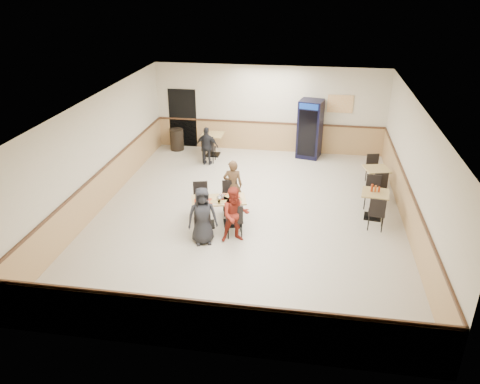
% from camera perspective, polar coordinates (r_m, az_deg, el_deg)
% --- Properties ---
extents(ground, '(10.00, 10.00, 0.00)m').
position_cam_1_polar(ground, '(12.38, 1.04, -2.77)').
color(ground, beige).
rests_on(ground, ground).
extents(room_shell, '(10.00, 10.00, 10.00)m').
position_cam_1_polar(room_shell, '(14.37, 9.53, 3.51)').
color(room_shell, silver).
rests_on(room_shell, ground).
extents(main_table, '(1.46, 0.99, 0.72)m').
position_cam_1_polar(main_table, '(11.70, -2.60, -1.94)').
color(main_table, black).
rests_on(main_table, ground).
extents(main_chairs, '(1.55, 1.82, 0.91)m').
position_cam_1_polar(main_chairs, '(11.71, -2.84, -2.05)').
color(main_chairs, black).
rests_on(main_chairs, ground).
extents(diner_woman_left, '(0.80, 0.65, 1.41)m').
position_cam_1_polar(diner_woman_left, '(10.87, -4.61, -2.92)').
color(diner_woman_left, black).
rests_on(diner_woman_left, ground).
extents(diner_woman_right, '(0.80, 0.71, 1.38)m').
position_cam_1_polar(diner_woman_right, '(10.91, -0.59, -2.79)').
color(diner_woman_right, maroon).
rests_on(diner_woman_right, ground).
extents(diner_man_opposite, '(0.56, 0.41, 1.41)m').
position_cam_1_polar(diner_man_opposite, '(12.36, -0.89, 0.82)').
color(diner_man_opposite, '#523923').
rests_on(diner_man_opposite, ground).
extents(lone_diner, '(0.77, 0.36, 1.28)m').
position_cam_1_polar(lone_diner, '(15.44, -4.04, 5.60)').
color(lone_diner, black).
rests_on(lone_diner, ground).
extents(tabletop_clutter, '(1.19, 0.81, 0.12)m').
position_cam_1_polar(tabletop_clutter, '(11.55, -2.34, -0.89)').
color(tabletop_clutter, '#AD290B').
rests_on(tabletop_clutter, main_table).
extents(side_table_near, '(0.76, 0.76, 0.72)m').
position_cam_1_polar(side_table_near, '(12.52, 16.08, -1.06)').
color(side_table_near, black).
rests_on(side_table_near, ground).
extents(side_table_near_chair_south, '(0.48, 0.48, 0.91)m').
position_cam_1_polar(side_table_near_chair_south, '(12.01, 16.33, -2.36)').
color(side_table_near_chair_south, black).
rests_on(side_table_near_chair_south, ground).
extents(side_table_near_chair_north, '(0.48, 0.48, 0.91)m').
position_cam_1_polar(side_table_near_chair_north, '(13.04, 15.82, -0.04)').
color(side_table_near_chair_north, black).
rests_on(side_table_near_chair_north, ground).
extents(side_table_far, '(0.80, 0.80, 0.71)m').
position_cam_1_polar(side_table_far, '(14.09, 16.22, 1.89)').
color(side_table_far, black).
rests_on(side_table_far, ground).
extents(side_table_far_chair_south, '(0.50, 0.50, 0.89)m').
position_cam_1_polar(side_table_far_chair_south, '(13.58, 16.45, 0.87)').
color(side_table_far_chair_south, black).
rests_on(side_table_far_chair_south, ground).
extents(side_table_far_chair_north, '(0.50, 0.50, 0.89)m').
position_cam_1_polar(side_table_far_chair_north, '(14.62, 15.99, 2.68)').
color(side_table_far_chair_north, black).
rests_on(side_table_far_chair_north, ground).
extents(condiment_caddy, '(0.23, 0.06, 0.20)m').
position_cam_1_polar(condiment_caddy, '(12.42, 16.09, 0.42)').
color(condiment_caddy, '#9E2D0B').
rests_on(condiment_caddy, side_table_near).
extents(back_table, '(0.72, 0.72, 0.77)m').
position_cam_1_polar(back_table, '(16.28, -3.35, 6.20)').
color(back_table, black).
rests_on(back_table, ground).
extents(back_table_chair_lone, '(0.45, 0.45, 0.97)m').
position_cam_1_polar(back_table_chair_lone, '(15.73, -3.82, 5.39)').
color(back_table_chair_lone, black).
rests_on(back_table_chair_lone, ground).
extents(pepsi_cooler, '(0.89, 0.89, 1.98)m').
position_cam_1_polar(pepsi_cooler, '(16.16, 8.52, 7.61)').
color(pepsi_cooler, black).
rests_on(pepsi_cooler, ground).
extents(trash_bin, '(0.49, 0.49, 0.76)m').
position_cam_1_polar(trash_bin, '(16.98, -7.71, 6.37)').
color(trash_bin, black).
rests_on(trash_bin, ground).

